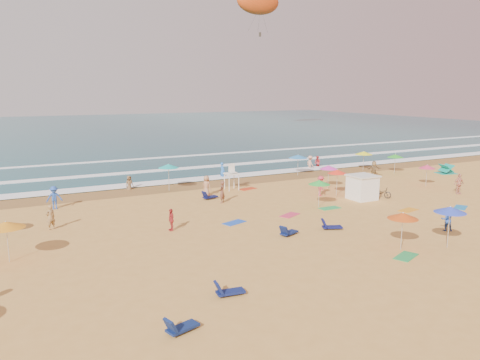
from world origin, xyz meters
name	(u,v)px	position (x,y,z in m)	size (l,w,h in m)	color
ground	(302,209)	(0.00, 0.00, 0.00)	(220.00, 220.00, 0.00)	gold
ocean	(99,130)	(0.00, 84.00, 0.00)	(220.00, 140.00, 0.18)	#0C4756
wet_sand	(232,182)	(0.00, 12.50, 0.01)	(220.00, 220.00, 0.00)	olive
surf_foam	(200,168)	(0.00, 21.32, 0.10)	(200.00, 18.70, 0.05)	white
cabana	(362,188)	(6.43, 0.36, 1.00)	(2.00, 2.00, 2.00)	white
cabana_roof	(363,176)	(6.43, 0.36, 2.06)	(2.20, 2.20, 0.12)	silver
bicycle	(381,193)	(8.33, 0.06, 0.45)	(0.60, 1.72, 0.91)	black
lifeguard_stand	(232,179)	(-1.83, 8.94, 1.05)	(1.20, 1.20, 2.10)	white
beach_umbrellas	(315,179)	(1.60, 0.59, 2.13)	(48.97, 26.16, 0.78)	#1B88E9
loungers	(406,214)	(5.54, -5.48, 0.17)	(52.58, 21.11, 0.34)	#101A50
towels	(317,214)	(0.08, -1.85, 0.01)	(39.65, 21.63, 0.03)	#C05318
beachgoers	(265,185)	(0.18, 6.24, 0.81)	(39.84, 26.02, 2.09)	tan
parasail	(258,1)	(31.35, 63.28, 28.14)	(10.20, 3.57, 10.25)	#DB410F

